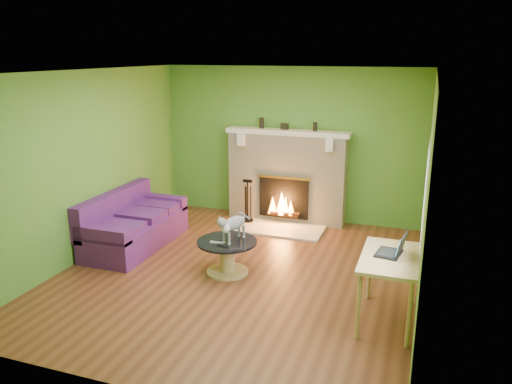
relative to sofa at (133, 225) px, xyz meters
The scene contains 22 objects.
floor 1.93m from the sofa, 12.69° to the right, with size 5.00×5.00×0.00m, color #582C19.
ceiling 2.98m from the sofa, 12.69° to the right, with size 5.00×5.00×0.00m, color white.
wall_back 2.96m from the sofa, 48.21° to the left, with size 5.00×5.00×0.00m, color #4D852B.
wall_front 3.60m from the sofa, 57.49° to the right, with size 5.00×5.00×0.00m, color #4D852B.
wall_left 1.14m from the sofa, 132.97° to the right, with size 5.00×5.00×0.00m, color #4D852B.
wall_right 4.25m from the sofa, ahead, with size 5.00×5.00×0.00m, color #4D852B.
window_frame 4.48m from the sofa, 17.83° to the right, with size 1.20×1.20×0.00m, color silver.
window_pane 4.47m from the sofa, 17.86° to the right, with size 1.06×1.06×0.00m, color white.
fireplace 2.70m from the sofa, 45.56° to the left, with size 2.10×0.46×1.58m.
hearth 2.34m from the sofa, 36.60° to the left, with size 1.50×0.75×0.03m, color beige.
mantel 2.91m from the sofa, 45.25° to the left, with size 2.10×0.28×0.08m, color silver.
sofa is the anchor object (origin of this frame).
coffee_table 1.77m from the sofa, 14.44° to the right, with size 0.79×0.79×0.45m.
desk 3.96m from the sofa, 14.87° to the right, with size 0.59×1.02×0.76m.
cat 1.87m from the sofa, 12.31° to the right, with size 0.23×0.62×0.39m, color slate, non-canonical shape.
remote_silver 1.72m from the sofa, 19.17° to the right, with size 0.17×0.04×0.02m, color gray.
remote_black 1.85m from the sofa, 19.71° to the right, with size 0.16×0.04×0.02m, color black.
laptop 3.95m from the sofa, 14.24° to the right, with size 0.28×0.32×0.24m, color black, non-canonical shape.
fire_tools 2.00m from the sofa, 50.10° to the left, with size 0.20×0.20×0.74m, color black, non-canonical shape.
mantel_vase_left 2.73m from the sofa, 53.72° to the left, with size 0.08×0.08×0.18m, color black.
mantel_vase_right 3.29m from the sofa, 39.40° to the left, with size 0.07×0.07×0.14m, color black.
mantel_box 2.94m from the sofa, 46.60° to the left, with size 0.12×0.08×0.10m, color black.
Camera 1 is at (2.21, -5.64, 2.83)m, focal length 35.00 mm.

